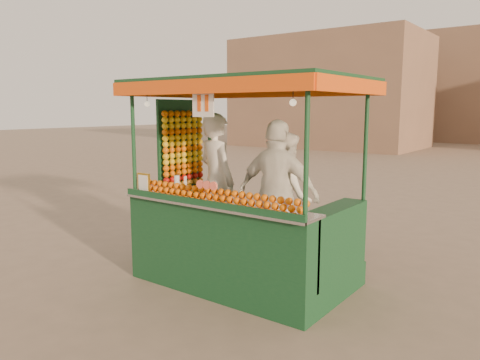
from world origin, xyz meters
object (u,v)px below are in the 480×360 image
Objects in this scene: vendor_left at (217,181)px; vendor_middle at (286,195)px; vendor_right at (278,195)px; juice_cart at (236,219)px.

vendor_left is 1.14× the size of vendor_middle.
vendor_middle is 0.41m from vendor_right.
vendor_right is at bearing 154.28° from vendor_middle.
juice_cart is at bearing 94.49° from vendor_middle.
vendor_left is (-0.51, 0.27, 0.38)m from juice_cart.
vendor_left reaches higher than vendor_right.
juice_cart is 0.67m from vendor_middle.
juice_cart reaches higher than vendor_middle.
vendor_middle is at bearing 47.71° from juice_cart.
vendor_right is (0.54, 0.08, 0.34)m from juice_cart.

